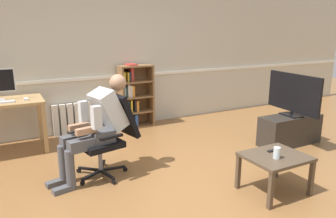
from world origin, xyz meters
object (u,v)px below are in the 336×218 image
(person_seated, at_px, (96,125))
(spare_remote, at_px, (273,150))
(tv_stand, at_px, (290,130))
(office_chair, at_px, (110,132))
(tv_screen, at_px, (293,94))
(bookshelf, at_px, (134,97))
(computer_desk, at_px, (1,109))
(coffee_table, at_px, (275,161))
(computer_mouse, at_px, (26,99))
(drinking_glass, at_px, (277,153))
(radiator, at_px, (81,118))

(person_seated, xyz_separation_m, spare_remote, (1.64, -1.17, -0.22))
(tv_stand, bearing_deg, spare_remote, -145.15)
(office_chair, bearing_deg, spare_remote, 38.70)
(office_chair, distance_m, tv_screen, 2.78)
(bookshelf, bearing_deg, tv_stand, -47.76)
(computer_desk, xyz_separation_m, coffee_table, (2.55, -2.66, -0.28))
(computer_mouse, bearing_deg, spare_remote, -46.91)
(person_seated, height_order, drinking_glass, person_seated)
(person_seated, bearing_deg, tv_stand, 72.54)
(computer_mouse, height_order, tv_screen, tv_screen)
(tv_stand, height_order, coffee_table, tv_stand)
(bookshelf, distance_m, radiator, 0.98)
(office_chair, bearing_deg, coffee_table, 35.24)
(tv_stand, height_order, drinking_glass, drinking_glass)
(bookshelf, bearing_deg, office_chair, -120.47)
(bookshelf, height_order, spare_remote, bookshelf)
(drinking_glass, bearing_deg, coffee_table, 48.22)
(computer_mouse, relative_size, office_chair, 0.10)
(tv_stand, bearing_deg, computer_desk, 156.74)
(bookshelf, relative_size, person_seated, 0.94)
(computer_mouse, relative_size, tv_stand, 0.10)
(drinking_glass, xyz_separation_m, spare_remote, (0.12, 0.16, -0.05))
(radiator, distance_m, coffee_table, 3.34)
(tv_stand, bearing_deg, computer_mouse, 156.45)
(radiator, relative_size, office_chair, 0.93)
(computer_desk, xyz_separation_m, computer_mouse, (0.33, -0.12, 0.13))
(radiator, xyz_separation_m, person_seated, (-0.21, -1.78, 0.39))
(computer_mouse, xyz_separation_m, tv_stand, (3.56, -1.55, -0.55))
(radiator, height_order, drinking_glass, drinking_glass)
(computer_mouse, distance_m, spare_remote, 3.36)
(tv_stand, bearing_deg, drinking_glass, -143.13)
(bookshelf, xyz_separation_m, tv_stand, (1.78, -1.96, -0.32))
(office_chair, bearing_deg, person_seated, -90.00)
(bookshelf, bearing_deg, radiator, 173.71)
(radiator, height_order, tv_screen, tv_screen)
(spare_remote, bearing_deg, radiator, 27.93)
(bookshelf, bearing_deg, drinking_glass, -82.79)
(bookshelf, xyz_separation_m, office_chair, (-0.97, -1.65, -0.02))
(coffee_table, height_order, spare_remote, spare_remote)
(bookshelf, height_order, drinking_glass, bookshelf)
(bookshelf, xyz_separation_m, coffee_table, (0.44, -2.94, -0.18))
(person_seated, bearing_deg, drinking_glass, 36.82)
(computer_desk, xyz_separation_m, person_seated, (0.97, -1.39, 0.01))
(computer_desk, bearing_deg, bookshelf, 7.77)
(office_chair, height_order, person_seated, person_seated)
(person_seated, height_order, spare_remote, person_seated)
(tv_stand, relative_size, drinking_glass, 8.28)
(bookshelf, xyz_separation_m, person_seated, (-1.14, -1.68, 0.10))
(office_chair, height_order, coffee_table, office_chair)
(computer_desk, xyz_separation_m, drinking_glass, (2.49, -2.72, -0.16))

